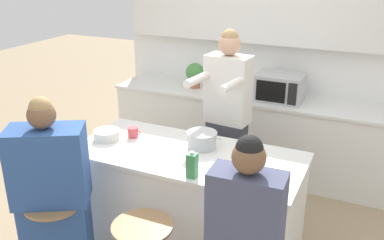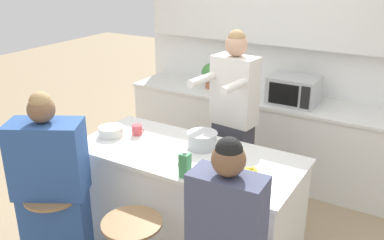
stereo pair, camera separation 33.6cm
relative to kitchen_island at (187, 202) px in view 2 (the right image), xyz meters
name	(u,v)px [view 2 (the right image)]	position (x,y,z in m)	size (l,w,h in m)	color
wall_back	(280,35)	(0.00, 1.99, 1.08)	(3.46, 0.22, 2.70)	white
back_counter	(263,135)	(0.00, 1.67, -0.01)	(3.21, 0.66, 0.90)	white
kitchen_island	(187,202)	(0.00, 0.00, 0.00)	(1.83, 0.84, 0.91)	black
bar_stool_leftmost	(56,226)	(-0.73, -0.75, -0.06)	(0.42, 0.42, 0.69)	#997047
person_cooking	(233,128)	(0.07, 0.70, 0.43)	(0.45, 0.60, 1.79)	#383842
person_wrapped_blanket	(52,191)	(-0.75, -0.73, 0.24)	(0.60, 0.51, 1.50)	#2D5193
cooking_pot	(202,140)	(0.06, 0.14, 0.52)	(0.33, 0.25, 0.13)	#B7BABC
fruit_bowl	(111,131)	(-0.74, -0.04, 0.49)	(0.22, 0.22, 0.08)	silver
coffee_cup_near	(137,130)	(-0.56, 0.09, 0.50)	(0.12, 0.09, 0.09)	#DB4C51
banana_bunch	(251,171)	(0.58, -0.06, 0.48)	(0.16, 0.11, 0.05)	yellow
juice_carton	(185,165)	(0.20, -0.34, 0.54)	(0.07, 0.07, 0.20)	#38844C
microwave	(294,90)	(0.32, 1.63, 0.59)	(0.50, 0.40, 0.29)	#B2B5B7
potted_plant	(211,74)	(-0.70, 1.67, 0.61)	(0.22, 0.22, 0.30)	#A86042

